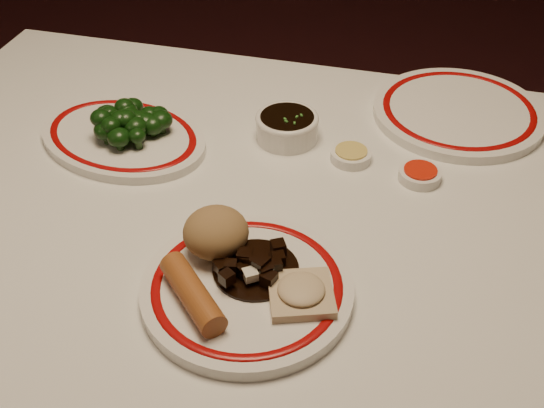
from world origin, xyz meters
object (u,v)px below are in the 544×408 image
Objects in this scene: stirfry_heap at (253,265)px; spring_roll at (192,293)px; broccoli_plate at (123,137)px; fried_wonton at (301,292)px; soy_bowl at (287,128)px; rice_mound at (216,232)px; main_plate at (247,289)px; broccoli_pile at (129,120)px; dining_table at (238,254)px.

spring_roll is at bearing -128.12° from stirfry_heap.
spring_roll is at bearing -53.40° from broccoli_plate.
broccoli_plate is at bearing 142.21° from fried_wonton.
stirfry_heap is 1.08× the size of soy_bowl.
main_plate is at bearing -41.89° from rice_mound.
soy_bowl is (-0.10, 0.35, -0.01)m from fried_wonton.
soy_bowl is (0.25, 0.08, 0.01)m from broccoli_plate.
stirfry_heap is (0.00, 0.02, 0.02)m from main_plate.
broccoli_pile is at bearing 80.11° from spring_roll.
rice_mound is at bearing -85.31° from dining_table.
fried_wonton is 0.37m from soy_bowl.
spring_roll is (0.00, -0.09, -0.01)m from rice_mound.
main_plate is 2.70× the size of spring_roll.
stirfry_heap is at bearing 157.12° from fried_wonton.
spring_roll is at bearing -88.94° from rice_mound.
soy_bowl is at bearing 16.70° from broccoli_pile.
fried_wonton is (0.07, -0.01, 0.02)m from main_plate.
spring_roll is at bearing -161.70° from fried_wonton.
dining_table is 3.55× the size of broccoli_plate.
rice_mound is at bearing 155.36° from stirfry_heap.
main_plate is at bearing -68.06° from dining_table.
stirfry_heap is 0.38m from broccoli_plate.
dining_table is 14.26× the size of rice_mound.
spring_roll reaches higher than dining_table.
soy_bowl reaches higher than main_plate.
main_plate is 0.07m from spring_roll.
rice_mound is 0.32m from broccoli_pile.
soy_bowl is (0.03, 0.19, 0.11)m from dining_table.
spring_roll is at bearing -55.32° from broccoli_pile.
spring_roll reaches higher than fried_wonton.
broccoli_pile is (-0.22, 0.23, -0.01)m from rice_mound.
broccoli_pile is (-0.22, 0.32, 0.01)m from spring_roll.
fried_wonton is at bearing -73.63° from soy_bowl.
dining_table is 0.19m from stirfry_heap.
soy_bowl is (0.24, 0.07, -0.02)m from broccoli_pile.
spring_roll is 0.39m from broccoli_pile.
broccoli_pile is 1.30× the size of soy_bowl.
spring_roll is (-0.05, -0.05, 0.02)m from main_plate.
broccoli_pile is (-0.28, 0.25, 0.01)m from stirfry_heap.
dining_table is at bearing -26.88° from broccoli_plate.
stirfry_heap reaches higher than broccoli_plate.
dining_table is 0.27m from broccoli_plate.
soy_bowl is at bearing 106.37° from fried_wonton.
dining_table is 0.18m from rice_mound.
rice_mound is (-0.05, 0.05, 0.04)m from main_plate.
stirfry_heap reaches higher than soy_bowl.
broccoli_pile reaches higher than dining_table.
rice_mound is 0.65× the size of broccoli_pile.
main_plate is at bearing -4.06° from spring_roll.
broccoli_plate is at bearing 139.37° from stirfry_heap.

